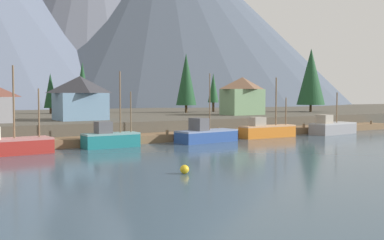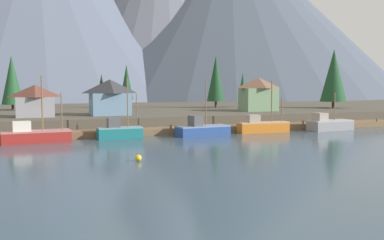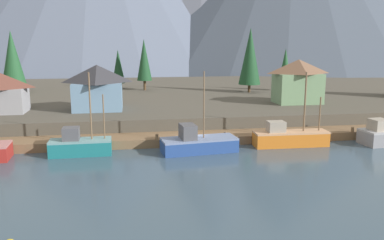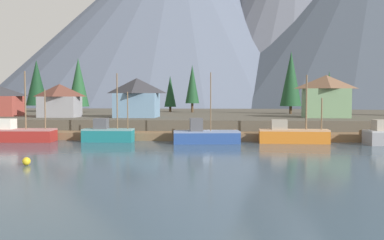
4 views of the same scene
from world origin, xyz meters
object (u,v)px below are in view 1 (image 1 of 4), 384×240
at_px(fishing_boat_blue, 206,134).
at_px(house_blue, 80,98).
at_px(conifer_near_right, 82,83).
at_px(fishing_boat_orange, 267,130).
at_px(fishing_boat_teal, 110,138).
at_px(channel_buoy, 185,169).
at_px(fishing_boat_grey, 332,127).
at_px(conifer_back_left, 186,79).
at_px(house_green, 242,96).
at_px(conifer_mid_left, 311,77).
at_px(fishing_boat_red, 4,145).
at_px(conifer_back_right, 213,88).
at_px(conifer_mid_right, 51,91).

distance_m(fishing_boat_blue, house_blue, 19.36).
bearing_deg(conifer_near_right, fishing_boat_orange, -66.37).
xyz_separation_m(fishing_boat_teal, channel_buoy, (-1.75, -19.94, -0.72)).
height_order(fishing_boat_blue, fishing_boat_grey, fishing_boat_blue).
height_order(house_blue, conifer_back_left, conifer_back_left).
height_order(house_green, conifer_mid_left, conifer_mid_left).
bearing_deg(channel_buoy, conifer_mid_left, 36.10).
relative_size(fishing_boat_red, fishing_boat_blue, 1.04).
distance_m(fishing_boat_orange, conifer_back_right, 32.51).
bearing_deg(fishing_boat_orange, fishing_boat_grey, -2.57).
bearing_deg(conifer_back_right, fishing_boat_blue, -125.54).
relative_size(fishing_boat_blue, house_green, 1.24).
xyz_separation_m(fishing_boat_teal, conifer_back_right, (34.67, 29.97, 6.34)).
relative_size(house_blue, conifer_back_left, 0.59).
xyz_separation_m(fishing_boat_teal, house_blue, (1.07, 13.97, 4.62)).
xyz_separation_m(conifer_back_right, channel_buoy, (-36.41, -49.91, -7.06)).
bearing_deg(fishing_boat_red, house_blue, 45.32).
relative_size(fishing_boat_teal, conifer_mid_left, 0.67).
relative_size(house_blue, conifer_mid_left, 0.53).
height_order(fishing_boat_red, fishing_boat_grey, fishing_boat_red).
bearing_deg(fishing_boat_red, conifer_mid_right, 65.52).
bearing_deg(fishing_boat_grey, house_green, 102.08).
height_order(fishing_boat_teal, conifer_near_right, conifer_near_right).
bearing_deg(conifer_mid_right, house_blue, -95.27).
relative_size(house_blue, conifer_mid_right, 0.91).
bearing_deg(conifer_back_right, house_blue, -154.53).
xyz_separation_m(fishing_boat_red, house_blue, (12.77, 14.61, 4.66)).
bearing_deg(channel_buoy, conifer_near_right, 79.57).
xyz_separation_m(fishing_boat_red, fishing_boat_orange, (35.32, 0.69, 0.01)).
height_order(fishing_boat_blue, house_green, house_green).
relative_size(conifer_near_right, conifer_back_left, 0.83).
distance_m(fishing_boat_grey, conifer_mid_left, 26.56).
relative_size(house_green, channel_buoy, 10.20).
xyz_separation_m(conifer_mid_left, conifer_mid_right, (-48.27, 19.69, -2.93)).
distance_m(fishing_boat_red, fishing_boat_blue, 24.38).
distance_m(conifer_mid_right, channel_buoy, 59.18).
bearing_deg(house_green, conifer_mid_left, 10.20).
height_order(fishing_boat_orange, conifer_mid_left, conifer_mid_left).
distance_m(conifer_near_right, channel_buoy, 56.38).
distance_m(fishing_boat_blue, conifer_mid_left, 44.53).
bearing_deg(channel_buoy, conifer_mid_right, 85.03).
bearing_deg(conifer_mid_left, conifer_mid_right, 157.81).
bearing_deg(fishing_boat_orange, fishing_boat_teal, -178.84).
xyz_separation_m(fishing_boat_blue, conifer_back_left, (14.68, 29.56, 8.11)).
relative_size(fishing_boat_teal, channel_buoy, 12.59).
relative_size(fishing_boat_grey, conifer_near_right, 0.84).
relative_size(house_green, house_blue, 1.03).
relative_size(fishing_boat_orange, conifer_mid_right, 1.13).
height_order(fishing_boat_grey, channel_buoy, fishing_boat_grey).
bearing_deg(house_blue, conifer_mid_left, 5.66).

